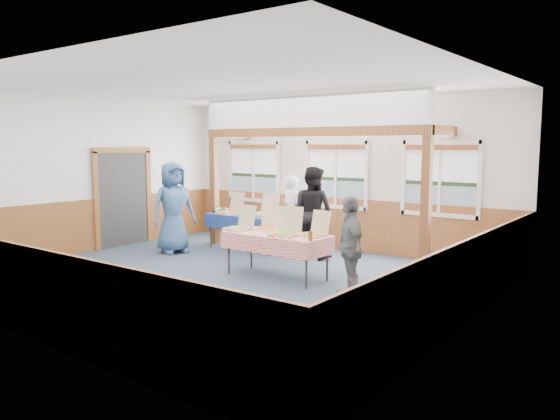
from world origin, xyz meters
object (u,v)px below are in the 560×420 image
object	(u,v)px
table_left	(247,217)
man_blue	(173,208)
table_right	(277,237)
woman_white	(293,214)
woman_black	(312,212)
person_grey	(350,247)

from	to	relation	value
table_left	man_blue	xyz separation A→B (m)	(-1.01, -1.16, 0.25)
table_left	man_blue	bearing A→B (deg)	-130.95
table_right	woman_white	size ratio (longest dim) A/B	1.22
table_left	table_right	world-z (taller)	same
table_right	man_blue	bearing A→B (deg)	153.16
woman_black	man_blue	xyz separation A→B (m)	(-2.57, -1.33, 0.04)
table_right	woman_white	world-z (taller)	woman_white
man_blue	person_grey	distance (m)	4.66
table_left	woman_white	world-z (taller)	woman_white
person_grey	table_right	bearing A→B (deg)	-147.49
man_blue	person_grey	world-z (taller)	man_blue
table_right	woman_black	xyz separation A→B (m)	(-0.44, 1.74, 0.21)
table_left	woman_white	distance (m)	1.01
man_blue	woman_white	bearing A→B (deg)	-34.12
table_left	person_grey	distance (m)	4.06
table_left	person_grey	xyz separation A→B (m)	(3.59, -1.89, 0.06)
man_blue	person_grey	xyz separation A→B (m)	(4.60, -0.73, -0.19)
woman_white	person_grey	world-z (taller)	woman_white
woman_black	man_blue	bearing A→B (deg)	28.31
table_right	man_blue	distance (m)	3.05
woman_white	woman_black	bearing A→B (deg)	177.14
table_right	woman_white	bearing A→B (deg)	99.79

